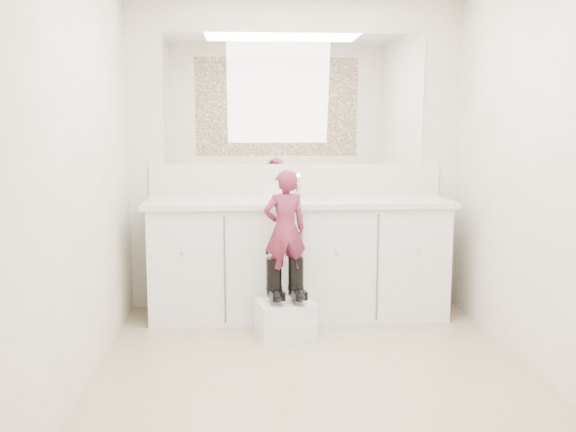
{
  "coord_description": "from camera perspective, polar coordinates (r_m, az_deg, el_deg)",
  "views": [
    {
      "loc": [
        -0.4,
        -3.53,
        1.46
      ],
      "look_at": [
        -0.11,
        0.71,
        0.84
      ],
      "focal_mm": 40.0,
      "sensor_mm": 36.0,
      "label": 1
    }
  ],
  "objects": [
    {
      "name": "boot_right",
      "position": [
        4.42,
        0.7,
        -5.68
      ],
      "size": [
        0.16,
        0.23,
        0.31
      ],
      "primitive_type": null,
      "rotation": [
        0.0,
        0.0,
        0.22
      ],
      "color": "black",
      "rests_on": "step_stool"
    },
    {
      "name": "faucet",
      "position": [
        4.95,
        0.81,
        2.25
      ],
      "size": [
        0.08,
        0.08,
        0.1
      ],
      "primitive_type": "cylinder",
      "color": "silver",
      "rests_on": "countertop"
    },
    {
      "name": "wall_back",
      "position": [
        5.05,
        0.7,
        5.33
      ],
      "size": [
        2.6,
        0.0,
        2.6
      ],
      "primitive_type": "plane",
      "rotation": [
        1.57,
        0.0,
        0.0
      ],
      "color": "beige",
      "rests_on": "floor"
    },
    {
      "name": "floor",
      "position": [
        3.84,
        2.5,
        -14.08
      ],
      "size": [
        3.0,
        3.0,
        0.0
      ],
      "primitive_type": "plane",
      "color": "#8F825D",
      "rests_on": "ground"
    },
    {
      "name": "toddler",
      "position": [
        4.35,
        -0.27,
        -1.2
      ],
      "size": [
        0.33,
        0.26,
        0.81
      ],
      "primitive_type": "imported",
      "rotation": [
        0.0,
        0.0,
        3.36
      ],
      "color": "#A53356",
      "rests_on": "step_stool"
    },
    {
      "name": "vanity_cabinet",
      "position": [
        4.88,
        0.94,
        -3.96
      ],
      "size": [
        2.2,
        0.55,
        0.85
      ],
      "primitive_type": "cube",
      "color": "silver",
      "rests_on": "floor"
    },
    {
      "name": "mirror",
      "position": [
        5.04,
        0.72,
        10.33
      ],
      "size": [
        2.0,
        0.02,
        1.0
      ],
      "primitive_type": "cube",
      "color": "white",
      "rests_on": "wall_back"
    },
    {
      "name": "countertop",
      "position": [
        4.79,
        0.97,
        1.21
      ],
      "size": [
        2.28,
        0.58,
        0.04
      ],
      "primitive_type": "cube",
      "color": "beige",
      "rests_on": "vanity_cabinet"
    },
    {
      "name": "cup",
      "position": [
        4.77,
        3.12,
        1.89
      ],
      "size": [
        0.11,
        0.11,
        0.08
      ],
      "primitive_type": "imported",
      "rotation": [
        0.0,
        0.0,
        0.26
      ],
      "color": "beige",
      "rests_on": "countertop"
    },
    {
      "name": "step_stool",
      "position": [
        4.49,
        -0.27,
        -9.09
      ],
      "size": [
        0.43,
        0.38,
        0.24
      ],
      "primitive_type": "cube",
      "rotation": [
        0.0,
        0.0,
        0.22
      ],
      "color": "white",
      "rests_on": "floor"
    },
    {
      "name": "wall_front",
      "position": [
        2.08,
        7.27,
        0.99
      ],
      "size": [
        2.6,
        0.0,
        2.6
      ],
      "primitive_type": "plane",
      "rotation": [
        -1.57,
        0.0,
        0.0
      ],
      "color": "beige",
      "rests_on": "floor"
    },
    {
      "name": "toothbrush",
      "position": [
        4.33,
        0.65,
        0.68
      ],
      "size": [
        0.13,
        0.04,
        0.06
      ],
      "primitive_type": "cylinder",
      "rotation": [
        0.0,
        1.22,
        0.22
      ],
      "color": "#E659A4",
      "rests_on": "toddler"
    },
    {
      "name": "wall_right",
      "position": [
        3.93,
        21.88,
        3.88
      ],
      "size": [
        0.0,
        3.0,
        3.0
      ],
      "primitive_type": "plane",
      "rotation": [
        1.57,
        0.0,
        -1.57
      ],
      "color": "beige",
      "rests_on": "floor"
    },
    {
      "name": "boot_left",
      "position": [
        4.41,
        -1.25,
        -5.71
      ],
      "size": [
        0.16,
        0.23,
        0.31
      ],
      "primitive_type": null,
      "rotation": [
        0.0,
        0.0,
        0.22
      ],
      "color": "black",
      "rests_on": "step_stool"
    },
    {
      "name": "soap_bottle",
      "position": [
        4.81,
        -1.68,
        2.47
      ],
      "size": [
        0.08,
        0.08,
        0.17
      ],
      "primitive_type": "imported",
      "rotation": [
        0.0,
        0.0,
        -0.03
      ],
      "color": "white",
      "rests_on": "countertop"
    },
    {
      "name": "backsplash",
      "position": [
        5.05,
        0.71,
        3.23
      ],
      "size": [
        2.28,
        0.03,
        0.25
      ],
      "primitive_type": "cube",
      "color": "beige",
      "rests_on": "countertop"
    },
    {
      "name": "dot_panel",
      "position": [
        2.09,
        7.45,
        13.38
      ],
      "size": [
        2.0,
        0.01,
        1.2
      ],
      "primitive_type": "cube",
      "color": "#472819",
      "rests_on": "wall_front"
    },
    {
      "name": "wall_left",
      "position": [
        3.65,
        -18.15,
        3.77
      ],
      "size": [
        0.0,
        3.0,
        3.0
      ],
      "primitive_type": "plane",
      "rotation": [
        1.57,
        0.0,
        1.57
      ],
      "color": "beige",
      "rests_on": "floor"
    }
  ]
}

